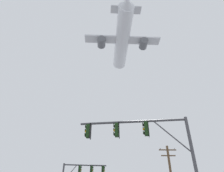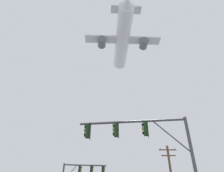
{
  "view_description": "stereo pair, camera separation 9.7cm",
  "coord_description": "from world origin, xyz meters",
  "views": [
    {
      "loc": [
        -0.11,
        -5.89,
        1.36
      ],
      "look_at": [
        0.46,
        17.72,
        15.91
      ],
      "focal_mm": 32.22,
      "sensor_mm": 36.0,
      "label": 1
    },
    {
      "loc": [
        -0.01,
        -5.89,
        1.36
      ],
      "look_at": [
        0.46,
        17.72,
        15.91
      ],
      "focal_mm": 32.22,
      "sensor_mm": 36.0,
      "label": 2
    }
  ],
  "objects": [
    {
      "name": "airplane",
      "position": [
        3.71,
        34.92,
        41.52
      ],
      "size": [
        20.55,
        26.6,
        7.28
      ],
      "color": "white"
    },
    {
      "name": "signal_pole_near",
      "position": [
        2.28,
        6.68,
        5.08
      ],
      "size": [
        7.05,
        1.25,
        6.52
      ],
      "color": "#4C4C51",
      "rests_on": "ground"
    }
  ]
}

